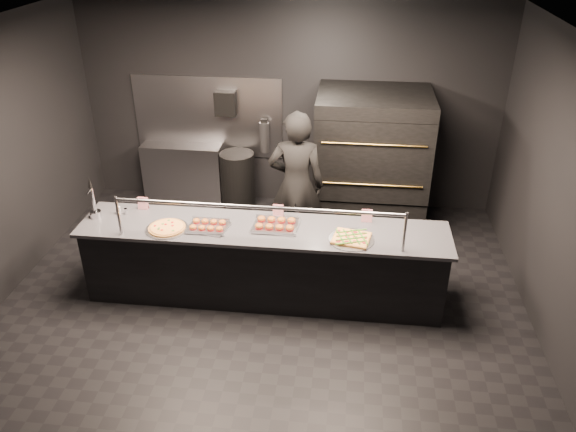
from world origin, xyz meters
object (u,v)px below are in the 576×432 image
object	(u,v)px
round_pizza	(167,228)
worker	(296,185)
slider_tray_a	(208,226)
service_counter	(264,262)
beer_tap	(94,206)
fire_extinguisher	(264,137)
pizza_oven	(371,161)
prep_shelf	(184,173)
trash_bin	(238,180)
slider_tray_b	(275,224)
towel_dispenser	(226,103)
square_pizza	(351,238)

from	to	relation	value
round_pizza	worker	size ratio (longest dim) A/B	0.24
slider_tray_a	worker	xyz separation A→B (m)	(0.87, 1.09, 0.02)
round_pizza	service_counter	bearing A→B (deg)	8.18
worker	beer_tap	bearing A→B (deg)	23.37
fire_extinguisher	slider_tray_a	distance (m)	2.48
fire_extinguisher	pizza_oven	bearing A→B (deg)	-17.89
prep_shelf	worker	xyz separation A→B (m)	(1.87, -1.30, 0.52)
trash_bin	slider_tray_b	bearing A→B (deg)	-68.06
round_pizza	trash_bin	world-z (taller)	round_pizza
trash_bin	worker	size ratio (longest dim) A/B	0.44
towel_dispenser	worker	bearing A→B (deg)	-49.68
fire_extinguisher	slider_tray_b	bearing A→B (deg)	-78.38
towel_dispenser	square_pizza	world-z (taller)	towel_dispenser
square_pizza	round_pizza	bearing A→B (deg)	-179.79
pizza_oven	round_pizza	xyz separation A→B (m)	(-2.24, -2.05, -0.03)
towel_dispenser	worker	xyz separation A→B (m)	(1.17, -1.37, -0.58)
fire_extinguisher	trash_bin	size ratio (longest dim) A/B	0.59
round_pizza	slider_tray_a	xyz separation A→B (m)	(0.44, 0.08, 0.01)
square_pizza	service_counter	bearing A→B (deg)	171.69
square_pizza	beer_tap	bearing A→B (deg)	176.64
round_pizza	trash_bin	bearing A→B (deg)	82.78
beer_tap	slider_tray_b	xyz separation A→B (m)	(2.06, 0.01, -0.11)
slider_tray_b	trash_bin	xyz separation A→B (m)	(-0.88, 2.17, -0.53)
slider_tray_b	square_pizza	size ratio (longest dim) A/B	1.09
pizza_oven	slider_tray_b	bearing A→B (deg)	-119.79
fire_extinguisher	slider_tray_b	world-z (taller)	fire_extinguisher
worker	prep_shelf	bearing A→B (deg)	-35.84
prep_shelf	trash_bin	xyz separation A→B (m)	(0.86, -0.11, -0.02)
prep_shelf	round_pizza	world-z (taller)	round_pizza
pizza_oven	slider_tray_a	distance (m)	2.67
prep_shelf	round_pizza	xyz separation A→B (m)	(0.56, -2.47, 0.49)
service_counter	square_pizza	bearing A→B (deg)	-8.31
pizza_oven	round_pizza	world-z (taller)	pizza_oven
pizza_oven	towel_dispenser	world-z (taller)	pizza_oven
service_counter	pizza_oven	distance (m)	2.30
worker	trash_bin	bearing A→B (deg)	-50.86
pizza_oven	square_pizza	world-z (taller)	pizza_oven
beer_tap	round_pizza	bearing A→B (deg)	-11.29
beer_tap	slider_tray_a	xyz separation A→B (m)	(1.33, -0.10, -0.12)
towel_dispenser	worker	world-z (taller)	worker
towel_dispenser	square_pizza	size ratio (longest dim) A/B	0.73
trash_bin	round_pizza	bearing A→B (deg)	-97.22
towel_dispenser	slider_tray_a	world-z (taller)	towel_dispenser
service_counter	trash_bin	distance (m)	2.33
prep_shelf	slider_tray_b	distance (m)	2.91
trash_bin	square_pizza	bearing A→B (deg)	-53.99
worker	round_pizza	bearing A→B (deg)	40.92
round_pizza	slider_tray_a	bearing A→B (deg)	10.43
beer_tap	worker	xyz separation A→B (m)	(2.19, 0.99, -0.10)
beer_tap	trash_bin	xyz separation A→B (m)	(1.19, 2.19, -0.64)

